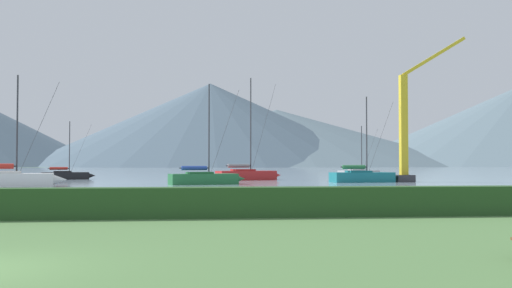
{
  "coord_description": "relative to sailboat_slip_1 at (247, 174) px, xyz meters",
  "views": [
    {
      "loc": [
        4.65,
        -12.57,
        2.19
      ],
      "look_at": [
        12.99,
        66.23,
        4.7
      ],
      "focal_mm": 41.28,
      "sensor_mm": 36.0,
      "label": 1
    }
  ],
  "objects": [
    {
      "name": "sailboat_slip_11",
      "position": [
        -23.21,
        5.65,
        -0.17
      ],
      "size": [
        6.91,
        3.52,
        7.6
      ],
      "rotation": [
        0.0,
        0.0,
        0.27
      ],
      "color": "black",
      "rests_on": "harbor_water"
    },
    {
      "name": "sailboat_slip_5",
      "position": [
        -23.15,
        -17.97,
        0.0
      ],
      "size": [
        9.03,
        4.06,
        10.18
      ],
      "rotation": [
        0.0,
        0.0,
        0.2
      ],
      "color": "white",
      "rests_on": "harbor_water"
    },
    {
      "name": "sailboat_slip_1",
      "position": [
        0.0,
        0.0,
        0.0
      ],
      "size": [
        8.64,
        4.6,
        12.84
      ],
      "rotation": [
        0.0,
        0.0,
        0.3
      ],
      "color": "red",
      "rests_on": "harbor_water"
    },
    {
      "name": "hedge_line",
      "position": [
        -11.27,
        -49.7,
        -0.13
      ],
      "size": [
        80.0,
        1.2,
        1.2
      ],
      "primitive_type": "cube",
      "color": "#284C23",
      "rests_on": "ground_plane"
    },
    {
      "name": "harbor_water",
      "position": [
        -11.27,
        76.3,
        -0.73
      ],
      "size": [
        320.0,
        246.0,
        0.0
      ],
      "primitive_type": "cube",
      "color": "#8499A8",
      "rests_on": "ground_plane"
    },
    {
      "name": "distant_hill_east_ridge",
      "position": [
        3.33,
        285.93,
        24.55
      ],
      "size": [
        219.68,
        219.68,
        50.56
      ],
      "primitive_type": "cone",
      "color": "#4C6070",
      "rests_on": "ground_plane"
    },
    {
      "name": "dock_crane",
      "position": [
        17.34,
        -8.96,
        4.81
      ],
      "size": [
        8.4,
        2.0,
        16.67
      ],
      "color": "#333338",
      "rests_on": "ground_plane"
    },
    {
      "name": "sailboat_slip_8",
      "position": [
        12.11,
        -9.41,
        -0.06
      ],
      "size": [
        8.22,
        3.36,
        9.57
      ],
      "rotation": [
        0.0,
        0.0,
        0.14
      ],
      "color": "#19707A",
      "rests_on": "harbor_water"
    },
    {
      "name": "sailboat_slip_7",
      "position": [
        18.6,
        14.61,
        -0.14
      ],
      "size": [
        7.34,
        3.75,
        7.82
      ],
      "rotation": [
        0.0,
        0.0,
        0.27
      ],
      "color": "#9E9EA3",
      "rests_on": "harbor_water"
    },
    {
      "name": "distant_hill_west_ridge",
      "position": [
        47.13,
        306.36,
        17.65
      ],
      "size": [
        252.51,
        252.51,
        36.76
      ],
      "primitive_type": "cone",
      "color": "slate",
      "rests_on": "ground_plane"
    },
    {
      "name": "sailboat_slip_6",
      "position": [
        -5.56,
        -13.97,
        -0.07
      ],
      "size": [
        7.97,
        3.9,
        10.16
      ],
      "rotation": [
        0.0,
        0.0,
        0.25
      ],
      "color": "#236B38",
      "rests_on": "harbor_water"
    }
  ]
}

